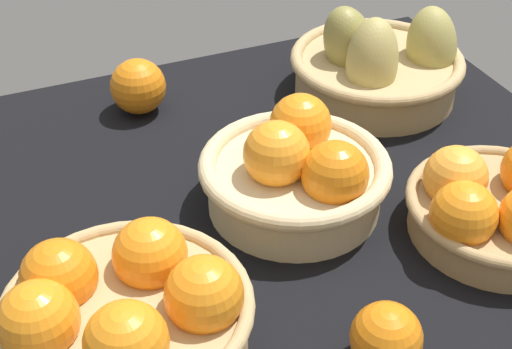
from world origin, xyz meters
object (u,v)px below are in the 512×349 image
basket_near_left_pears (378,66)px  loose_orange_front_gap (386,338)px  loose_orange_back_gap (138,86)px  basket_far_left (499,206)px  basket_center (297,172)px  basket_far_right (124,314)px

basket_near_left_pears → loose_orange_front_gap: bearing=60.7°
loose_orange_back_gap → basket_far_left: bearing=125.8°
loose_orange_front_gap → basket_center: bearing=-95.9°
basket_center → basket_far_left: bearing=143.8°
basket_near_left_pears → basket_far_left: basket_near_left_pears is taller
basket_far_left → loose_orange_front_gap: (21.02, 11.15, -0.60)cm
basket_center → basket_far_left: size_ratio=1.04×
basket_near_left_pears → basket_far_right: bearing=35.2°
basket_near_left_pears → basket_center: bearing=40.5°
basket_center → loose_orange_front_gap: bearing=84.1°
basket_far_right → loose_orange_back_gap: bearing=-107.2°
basket_near_left_pears → basket_far_right: size_ratio=1.05×
basket_center → basket_far_right: basket_center is taller
loose_orange_front_gap → basket_far_left: bearing=-152.1°
basket_center → basket_far_right: (24.27, 13.86, 0.02)cm
basket_far_right → loose_orange_front_gap: size_ratio=3.50×
basket_near_left_pears → basket_far_left: size_ratio=1.15×
basket_far_right → loose_orange_back_gap: (-12.92, -41.68, -0.97)cm
basket_near_left_pears → loose_orange_back_gap: basket_near_left_pears is taller
basket_far_right → loose_orange_back_gap: basket_far_right is taller
basket_far_left → loose_orange_front_gap: basket_far_left is taller
basket_far_right → basket_near_left_pears: bearing=-144.8°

